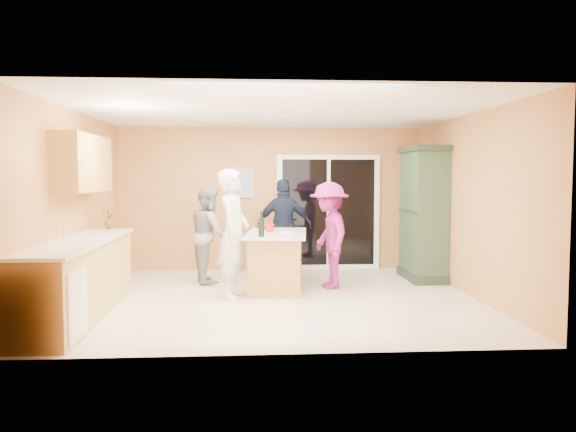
{
  "coord_description": "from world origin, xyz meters",
  "views": [
    {
      "loc": [
        -0.37,
        -7.77,
        1.7
      ],
      "look_at": [
        0.15,
        0.1,
        1.15
      ],
      "focal_mm": 35.0,
      "sensor_mm": 36.0,
      "label": 1
    }
  ],
  "objects": [
    {
      "name": "tulip_vase",
      "position": [
        -2.45,
        0.52,
        1.14
      ],
      "size": [
        0.25,
        0.2,
        0.4
      ],
      "primitive_type": "imported",
      "rotation": [
        0.0,
        0.0,
        0.33
      ],
      "color": "#9F160F",
      "rests_on": "left_cabinet_run"
    },
    {
      "name": "framed_picture",
      "position": [
        -0.55,
        2.48,
        1.6
      ],
      "size": [
        0.46,
        0.04,
        0.56
      ],
      "color": "tan",
      "rests_on": "wall_back"
    },
    {
      "name": "wall_back",
      "position": [
        0.0,
        2.5,
        1.3
      ],
      "size": [
        5.5,
        0.1,
        2.6
      ],
      "primitive_type": "cube",
      "color": "#E0AA5C",
      "rests_on": "ground"
    },
    {
      "name": "green_hutch",
      "position": [
        2.49,
        1.32,
        1.07
      ],
      "size": [
        0.63,
        1.2,
        2.19
      ],
      "color": "#1E3221",
      "rests_on": "floor"
    },
    {
      "name": "woman_grey",
      "position": [
        -1.04,
        1.29,
        0.78
      ],
      "size": [
        0.74,
        0.87,
        1.56
      ],
      "primitive_type": "imported",
      "rotation": [
        0.0,
        0.0,
        1.79
      ],
      "color": "gray",
      "rests_on": "floor"
    },
    {
      "name": "kitchen_island",
      "position": [
        0.01,
        0.7,
        0.4
      ],
      "size": [
        1.05,
        1.72,
        0.86
      ],
      "rotation": [
        0.0,
        0.0,
        -0.1
      ],
      "color": "tan",
      "rests_on": "floor"
    },
    {
      "name": "woman_navy",
      "position": [
        0.21,
        1.96,
        0.83
      ],
      "size": [
        1.0,
        0.46,
        1.67
      ],
      "primitive_type": "imported",
      "rotation": [
        0.0,
        0.0,
        3.19
      ],
      "color": "#171F34",
      "rests_on": "floor"
    },
    {
      "name": "sliding_door",
      "position": [
        1.05,
        2.46,
        1.05
      ],
      "size": [
        1.9,
        0.07,
        2.1
      ],
      "color": "white",
      "rests_on": "floor"
    },
    {
      "name": "wall_front",
      "position": [
        0.0,
        -2.5,
        1.3
      ],
      "size": [
        5.5,
        0.1,
        2.6
      ],
      "primitive_type": "cube",
      "color": "#E0AA5C",
      "rests_on": "ground"
    },
    {
      "name": "upper_cabinets",
      "position": [
        -2.58,
        -0.2,
        1.88
      ],
      "size": [
        0.35,
        1.6,
        0.75
      ],
      "primitive_type": "cube",
      "color": "tan",
      "rests_on": "wall_left"
    },
    {
      "name": "wall_left",
      "position": [
        -2.75,
        0.0,
        1.3
      ],
      "size": [
        0.1,
        5.0,
        2.6
      ],
      "primitive_type": "cube",
      "color": "#E0AA5C",
      "rests_on": "ground"
    },
    {
      "name": "left_cabinet_run",
      "position": [
        -2.45,
        -1.05,
        0.46
      ],
      "size": [
        0.65,
        3.05,
        1.24
      ],
      "color": "tan",
      "rests_on": "floor"
    },
    {
      "name": "woman_white",
      "position": [
        -0.62,
        0.11,
        0.9
      ],
      "size": [
        0.57,
        0.74,
        1.81
      ],
      "primitive_type": "imported",
      "rotation": [
        0.0,
        0.0,
        1.34
      ],
      "color": "silver",
      "rests_on": "floor"
    },
    {
      "name": "wine_bottle",
      "position": [
        -0.23,
        0.09,
        1.0
      ],
      "size": [
        0.08,
        0.08,
        0.36
      ],
      "rotation": [
        0.0,
        0.0,
        -0.28
      ],
      "color": "black",
      "rests_on": "kitchen_island"
    },
    {
      "name": "white_plate",
      "position": [
        0.14,
        0.58,
        0.87
      ],
      "size": [
        0.22,
        0.22,
        0.01
      ],
      "primitive_type": "cylinder",
      "rotation": [
        0.0,
        0.0,
        0.02
      ],
      "color": "white",
      "rests_on": "kitchen_island"
    },
    {
      "name": "wall_right",
      "position": [
        2.75,
        0.0,
        1.3
      ],
      "size": [
        0.1,
        5.0,
        2.6
      ],
      "primitive_type": "cube",
      "color": "#E0AA5C",
      "rests_on": "ground"
    },
    {
      "name": "ceiling",
      "position": [
        0.0,
        0.0,
        2.6
      ],
      "size": [
        5.5,
        5.0,
        0.1
      ],
      "primitive_type": "cube",
      "color": "white",
      "rests_on": "wall_back"
    },
    {
      "name": "tumbler_far",
      "position": [
        -0.1,
        0.74,
        0.91
      ],
      "size": [
        0.09,
        0.09,
        0.11
      ],
      "primitive_type": "cylinder",
      "rotation": [
        0.0,
        0.0,
        -0.29
      ],
      "color": "red",
      "rests_on": "kitchen_island"
    },
    {
      "name": "floor",
      "position": [
        0.0,
        0.0,
        0.0
      ],
      "size": [
        5.5,
        5.5,
        0.0
      ],
      "primitive_type": "plane",
      "color": "white",
      "rests_on": "ground"
    },
    {
      "name": "tumbler_near",
      "position": [
        -0.06,
        0.84,
        0.92
      ],
      "size": [
        0.1,
        0.1,
        0.12
      ],
      "primitive_type": "cylinder",
      "rotation": [
        0.0,
        0.0,
        -0.26
      ],
      "color": "red",
      "rests_on": "kitchen_island"
    },
    {
      "name": "woman_magenta",
      "position": [
        0.82,
        0.69,
        0.81
      ],
      "size": [
        0.74,
        1.12,
        1.62
      ],
      "primitive_type": "imported",
      "rotation": [
        0.0,
        0.0,
        -1.43
      ],
      "color": "#9A2173",
      "rests_on": "floor"
    },
    {
      "name": "serving_bowl",
      "position": [
        -0.13,
        1.32,
        0.89
      ],
      "size": [
        0.34,
        0.34,
        0.07
      ],
      "primitive_type": "imported",
      "rotation": [
        0.0,
        0.0,
        -0.24
      ],
      "color": "red",
      "rests_on": "kitchen_island"
    }
  ]
}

